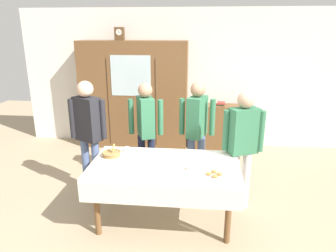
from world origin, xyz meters
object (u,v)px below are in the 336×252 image
bookshelf_low (220,127)px  person_behind_table_right (197,125)px  dining_table (164,173)px  tea_cup_mid_left (167,158)px  bread_basket (112,153)px  person_near_right_end (88,127)px  mantel_clock (120,34)px  tea_cup_far_right (190,168)px  person_behind_table_left (243,140)px  book_stack (221,104)px  tea_cup_near_right (127,150)px  spoon_mid_left (197,159)px  spoon_mid_right (148,154)px  wall_cabinet (134,95)px  person_by_cabinet (146,125)px  pastry_plate (214,175)px

bookshelf_low → person_behind_table_right: (-0.45, -1.63, 0.53)m
dining_table → tea_cup_mid_left: 0.21m
dining_table → bookshelf_low: 2.77m
bread_basket → person_near_right_end: person_near_right_end is taller
mantel_clock → tea_cup_far_right: (1.44, -2.70, -1.42)m
person_behind_table_right → person_behind_table_left: bearing=-42.7°
tea_cup_far_right → person_near_right_end: bearing=152.8°
person_behind_table_left → bread_basket: bearing=-171.1°
tea_cup_far_right → person_behind_table_right: bearing=87.0°
bookshelf_low → person_behind_table_right: person_behind_table_right is taller
book_stack → tea_cup_near_right: 2.65m
spoon_mid_left → person_near_right_end: bearing=164.3°
mantel_clock → person_behind_table_right: mantel_clock is taller
mantel_clock → bookshelf_low: 2.64m
spoon_mid_right → person_near_right_end: 0.98m
wall_cabinet → tea_cup_near_right: bearing=-80.6°
dining_table → person_by_cabinet: 1.10m
mantel_clock → bookshelf_low: (1.95, 0.05, -1.78)m
dining_table → person_by_cabinet: size_ratio=1.12×
book_stack → spoon_mid_right: size_ratio=1.68×
dining_table → mantel_clock: bearing=113.7°
tea_cup_near_right → person_behind_table_left: size_ratio=0.08×
bread_basket → person_behind_table_right: bearing=37.2°
bread_basket → person_behind_table_left: 1.68m
mantel_clock → person_near_right_end: bearing=-90.1°
dining_table → pastry_plate: 0.63m
person_near_right_end → dining_table: bearing=-29.0°
wall_cabinet → spoon_mid_left: bearing=-61.8°
person_behind_table_right → person_by_cabinet: (-0.75, -0.02, -0.02)m
tea_cup_far_right → tea_cup_near_right: size_ratio=1.00×
mantel_clock → person_near_right_end: size_ratio=0.15×
person_behind_table_right → mantel_clock: bearing=133.5°
dining_table → person_behind_table_right: bearing=70.1°
pastry_plate → person_near_right_end: size_ratio=0.17×
mantel_clock → person_behind_table_left: (2.09, -2.13, -1.26)m
bread_basket → tea_cup_near_right: bearing=44.2°
wall_cabinet → spoon_mid_right: wall_cabinet is taller
tea_cup_mid_left → spoon_mid_right: bearing=148.7°
tea_cup_near_right → spoon_mid_right: size_ratio=1.09×
wall_cabinet → pastry_plate: (1.48, -2.82, -0.26)m
mantel_clock → tea_cup_near_right: size_ratio=1.85×
bread_basket → spoon_mid_right: size_ratio=2.02×
wall_cabinet → person_behind_table_right: (1.27, -1.58, -0.08)m
mantel_clock → tea_cup_mid_left: (1.14, -2.42, -1.42)m
book_stack → tea_cup_far_right: book_stack is taller
person_behind_table_left → person_near_right_end: bearing=175.4°
person_by_cabinet → tea_cup_far_right: bearing=-57.8°
pastry_plate → person_by_cabinet: bearing=128.2°
bread_basket → person_behind_table_left: size_ratio=0.15×
spoon_mid_right → person_near_right_end: (-0.90, 0.31, 0.23)m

